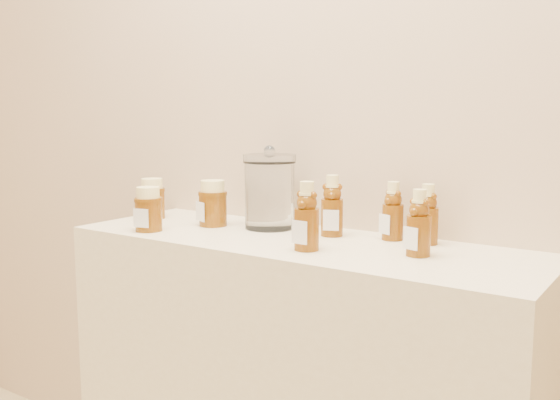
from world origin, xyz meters
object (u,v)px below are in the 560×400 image
Objects in this scene: bear_bottle_front_left at (307,211)px; honey_jar_left at (152,199)px; bear_bottle_back_left at (332,202)px; glass_canister at (270,188)px.

bear_bottle_front_left is 1.50× the size of honey_jar_left.
honey_jar_left is (-0.60, 0.11, -0.03)m from bear_bottle_front_left.
bear_bottle_front_left is (0.03, -0.18, 0.00)m from bear_bottle_back_left.
bear_bottle_front_left reaches higher than honey_jar_left.
honey_jar_left is 0.39m from glass_canister.
bear_bottle_front_left is 0.29m from glass_canister.
honey_jar_left is at bearing 171.58° from bear_bottle_front_left.
glass_canister is at bearing 34.66° from honey_jar_left.
honey_jar_left is at bearing 162.52° from bear_bottle_back_left.
bear_bottle_back_left is at bearing 0.98° from glass_canister.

